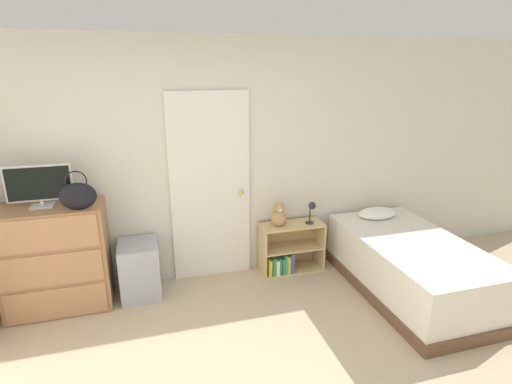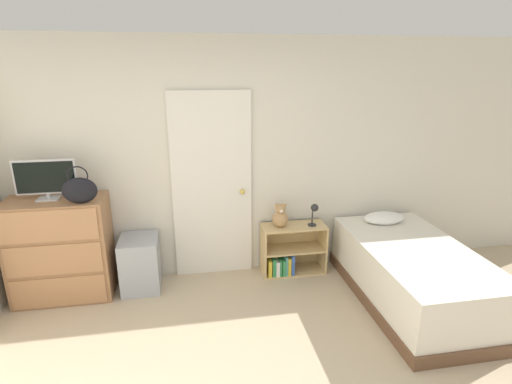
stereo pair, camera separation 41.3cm
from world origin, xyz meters
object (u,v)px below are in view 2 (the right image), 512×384
tv (46,179)px  handbag (80,190)px  storage_bin (140,263)px  bed (412,273)px  bookshelf (288,253)px  dresser (61,249)px  teddy_bear (280,217)px  desk_lamp (314,211)px

tv → handbag: (0.33, -0.18, -0.07)m
storage_bin → bed: 2.77m
bed → tv: bearing=168.4°
storage_bin → bookshelf: size_ratio=0.80×
dresser → storage_bin: (0.74, 0.02, -0.23)m
handbag → tv: bearing=151.7°
storage_bin → bookshelf: bearing=2.4°
tv → bookshelf: size_ratio=0.79×
storage_bin → teddy_bear: (1.51, 0.06, 0.40)m
storage_bin → desk_lamp: 1.93m
teddy_bear → desk_lamp: bearing=-6.4°
storage_bin → bookshelf: 1.61m
tv → bed: size_ratio=0.30×
dresser → bed: bearing=-11.3°
dresser → bookshelf: dresser is taller
tv → teddy_bear: tv is taller
bookshelf → bed: (1.07, -0.77, 0.06)m
desk_lamp → tv: bearing=-179.7°
teddy_bear → dresser: bearing=-177.9°
tv → storage_bin: (0.78, -0.01, -0.95)m
desk_lamp → bookshelf: bearing=170.5°
tv → teddy_bear: size_ratio=2.08×
tv → storage_bin: 1.23m
teddy_bear → tv: bearing=-178.6°
bookshelf → teddy_bear: (-0.10, -0.00, 0.45)m
handbag → teddy_bear: bearing=6.8°
tv → teddy_bear: (2.29, 0.05, -0.56)m
tv → storage_bin: bearing=-0.6°
bed → bookshelf: bearing=144.4°
handbag → bed: 3.29m
storage_bin → desk_lamp: (1.88, 0.02, 0.46)m
tv → desk_lamp: 2.71m
handbag → dresser: bearing=152.4°
storage_bin → bed: bed is taller
dresser → storage_bin: size_ratio=1.83×
tv → handbag: tv is taller
tv → bookshelf: bearing=1.4°
dresser → bookshelf: 2.37m
dresser → bed: (3.42, -0.68, -0.23)m
dresser → desk_lamp: size_ratio=4.07×
handbag → storage_bin: (0.45, 0.17, -0.88)m
bookshelf → bed: bed is taller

